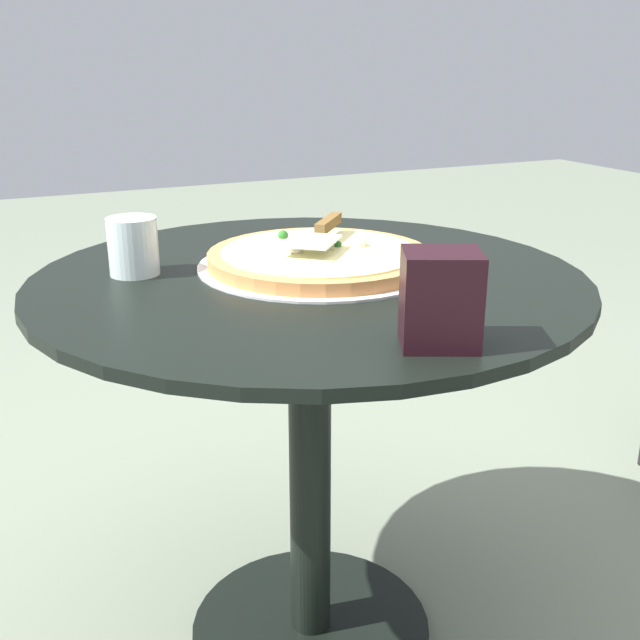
{
  "coord_description": "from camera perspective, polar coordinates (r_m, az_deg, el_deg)",
  "views": [
    {
      "loc": [
        -1.08,
        0.49,
        1.04
      ],
      "look_at": [
        0.03,
        -0.04,
        0.61
      ],
      "focal_mm": 43.42,
      "sensor_mm": 36.0,
      "label": 1
    }
  ],
  "objects": [
    {
      "name": "napkin_dispenser",
      "position": [
        0.93,
        8.87,
        1.54
      ],
      "size": [
        0.11,
        0.12,
        0.12
      ],
      "primitive_type": "cube",
      "rotation": [
        0.0,
        0.0,
        1.13
      ],
      "color": "black",
      "rests_on": "patio_table"
    },
    {
      "name": "drinking_cup",
      "position": [
        1.26,
        -13.61,
        5.31
      ],
      "size": [
        0.08,
        0.08,
        0.09
      ],
      "primitive_type": "cylinder",
      "color": "white",
      "rests_on": "patio_table"
    },
    {
      "name": "pizza_server",
      "position": [
        1.3,
        0.02,
        6.56
      ],
      "size": [
        0.19,
        0.18,
        0.02
      ],
      "color": "silver",
      "rests_on": "pizza_on_tray"
    },
    {
      "name": "pizza_on_tray",
      "position": [
        1.28,
        0.0,
        4.55
      ],
      "size": [
        0.4,
        0.4,
        0.05
      ],
      "color": "silver",
      "rests_on": "patio_table"
    },
    {
      "name": "ground_plane",
      "position": [
        1.58,
        -0.68,
        -21.87
      ],
      "size": [
        10.0,
        10.0,
        0.0
      ],
      "primitive_type": "plane",
      "color": "gray"
    },
    {
      "name": "patio_table",
      "position": [
        1.3,
        -0.77,
        -4.31
      ],
      "size": [
        0.88,
        0.88,
        0.7
      ],
      "color": "black",
      "rests_on": "ground"
    }
  ]
}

